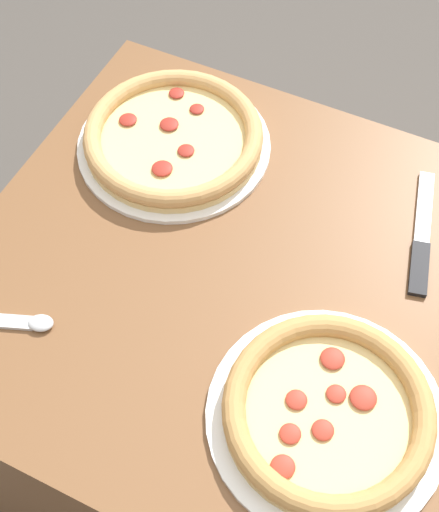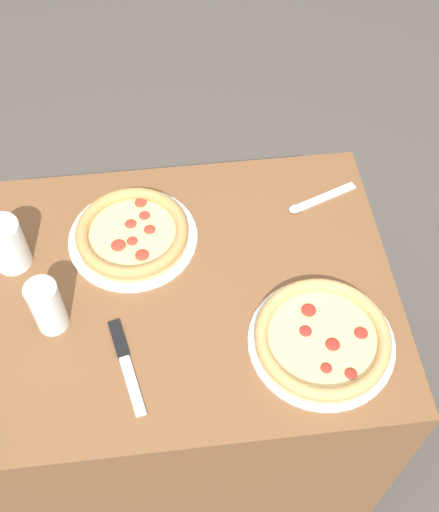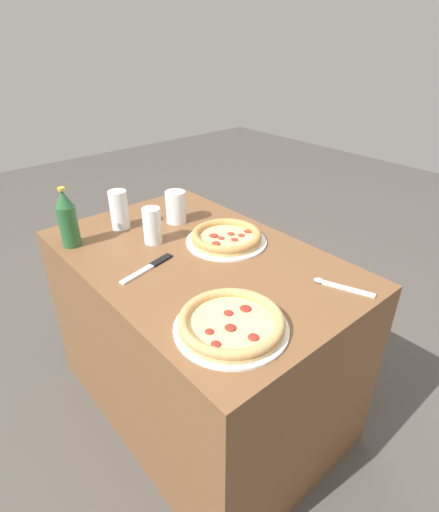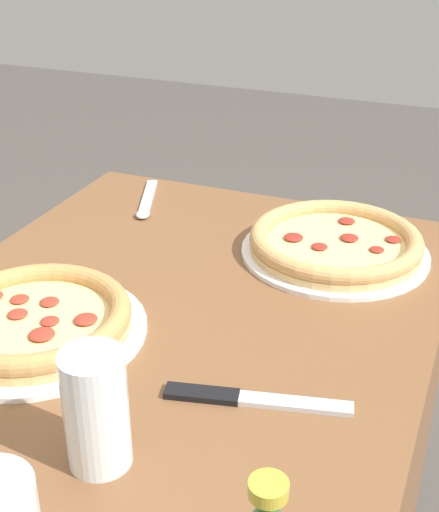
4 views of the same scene
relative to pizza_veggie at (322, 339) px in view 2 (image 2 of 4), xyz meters
name	(u,v)px [view 2 (image 2 of 4)]	position (x,y,z in m)	size (l,w,h in m)	color
ground_plane	(164,415)	(-0.37, 0.17, -0.75)	(8.00, 8.00, 0.00)	#4C4742
table	(155,364)	(-0.37, 0.17, -0.38)	(1.13, 0.73, 0.73)	brown
pizza_veggie	(322,339)	(0.00, 0.00, 0.00)	(0.31, 0.31, 0.04)	white
pizza_margherita	(132,234)	(-0.38, 0.32, 0.00)	(0.30, 0.30, 0.04)	white
glass_orange_juice	(47,307)	(-0.56, 0.11, 0.04)	(0.07, 0.07, 0.13)	white
glass_lemonade	(8,246)	(-0.65, 0.29, 0.04)	(0.08, 0.08, 0.13)	white
knife	(125,362)	(-0.41, 0.00, -0.02)	(0.07, 0.22, 0.01)	black
spoon	(316,201)	(0.07, 0.38, -0.02)	(0.18, 0.09, 0.01)	silver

